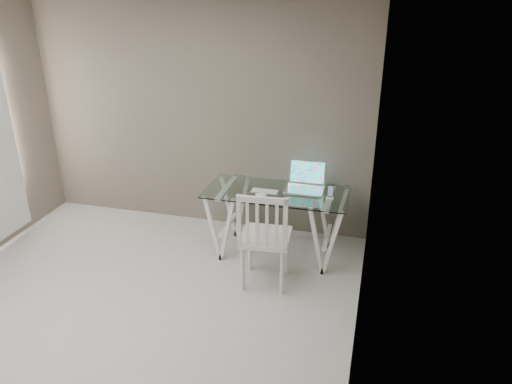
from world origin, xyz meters
TOP-DOWN VIEW (x-y plane):
  - room at (-0.06, 0.02)m, footprint 4.50×4.52m
  - desk at (1.05, 1.66)m, footprint 1.50×0.70m
  - chair at (1.08, 1.01)m, footprint 0.51×0.51m
  - laptop at (1.33, 1.82)m, footprint 0.40×0.34m
  - keyboard at (0.93, 1.62)m, footprint 0.29×0.13m
  - mouse at (0.92, 1.49)m, footprint 0.12×0.07m
  - phone_dock at (1.61, 1.63)m, footprint 0.07×0.07m

SIDE VIEW (x-z plane):
  - desk at x=1.05m, z-range 0.01..0.76m
  - chair at x=1.08m, z-range 0.05..1.08m
  - keyboard at x=0.93m, z-range 0.75..0.75m
  - mouse at x=0.92m, z-range 0.75..0.78m
  - phone_dock at x=1.61m, z-range 0.71..0.85m
  - laptop at x=1.33m, z-range 0.67..0.95m
  - room at x=-0.06m, z-range 0.36..3.07m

